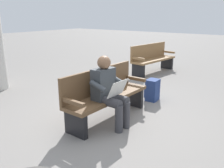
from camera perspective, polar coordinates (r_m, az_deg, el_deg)
ground_plane at (r=4.39m, az=-0.83°, el=-8.18°), size 40.00×40.00×0.00m
bench_near at (r=4.26m, az=-1.60°, el=-2.31°), size 1.82×0.54×0.90m
person_seated at (r=3.92m, az=-0.82°, el=-1.36°), size 0.58×0.58×1.18m
backpack at (r=5.28m, az=9.54°, el=-1.42°), size 0.30×0.29×0.47m
bench_far at (r=7.82m, az=9.52°, el=6.09°), size 1.85×0.72×0.90m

